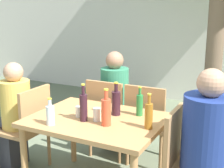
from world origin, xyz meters
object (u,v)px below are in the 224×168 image
at_px(patio_chair_2, 109,113).
at_px(green_bottle_2, 140,104).
at_px(dining_table_front, 97,127).
at_px(drinking_glass_0, 97,114).
at_px(patio_chair_3, 148,120).
at_px(patio_chair_1, 187,159).
at_px(wine_bottle_4, 83,107).
at_px(soda_bottle_3, 106,111).
at_px(water_bottle_1, 50,115).
at_px(amber_bottle_5, 149,115).
at_px(patio_chair_0, 28,124).
at_px(person_seated_1, 216,158).
at_px(person_seated_0, 11,122).
at_px(person_seated_2, 118,106).
at_px(drinking_glass_1, 79,112).
at_px(wine_bottle_0, 116,102).

height_order(patio_chair_2, green_bottle_2, green_bottle_2).
xyz_separation_m(patio_chair_2, green_bottle_2, (0.55, -0.44, 0.31)).
relative_size(dining_table_front, drinking_glass_0, 10.16).
xyz_separation_m(patio_chair_2, patio_chair_3, (0.47, 0.00, 0.00)).
bearing_deg(patio_chair_1, green_bottle_2, 64.87).
height_order(patio_chair_1, wine_bottle_4, wine_bottle_4).
height_order(soda_bottle_3, wine_bottle_4, wine_bottle_4).
xyz_separation_m(water_bottle_1, amber_bottle_5, (0.77, 0.30, 0.03)).
relative_size(patio_chair_1, amber_bottle_5, 3.07).
distance_m(patio_chair_0, person_seated_1, 1.88).
distance_m(person_seated_0, green_bottle_2, 1.44).
bearing_deg(person_seated_2, wine_bottle_4, 99.30).
distance_m(wine_bottle_4, drinking_glass_1, 0.14).
bearing_deg(patio_chair_0, soda_bottle_3, 83.37).
bearing_deg(green_bottle_2, patio_chair_0, -168.15).
bearing_deg(soda_bottle_3, wine_bottle_4, 179.22).
relative_size(patio_chair_0, wine_bottle_0, 2.96).
relative_size(amber_bottle_5, drinking_glass_0, 2.57).
height_order(patio_chair_3, drinking_glass_0, patio_chair_3).
xyz_separation_m(person_seated_0, person_seated_1, (2.12, 0.00, 0.07)).
distance_m(patio_chair_1, patio_chair_3, 0.90).
relative_size(wine_bottle_4, amber_bottle_5, 1.12).
distance_m(dining_table_front, person_seated_0, 1.08).
bearing_deg(drinking_glass_1, amber_bottle_5, 2.33).
xyz_separation_m(dining_table_front, green_bottle_2, (0.32, 0.24, 0.20)).
bearing_deg(person_seated_1, patio_chair_3, 50.11).
relative_size(dining_table_front, patio_chair_2, 1.29).
bearing_deg(patio_chair_2, drinking_glass_0, 110.24).
relative_size(patio_chair_0, amber_bottle_5, 3.07).
height_order(person_seated_1, soda_bottle_3, person_seated_1).
bearing_deg(person_seated_1, wine_bottle_0, 80.36).
relative_size(patio_chair_1, green_bottle_2, 3.33).
xyz_separation_m(water_bottle_1, drinking_glass_1, (0.11, 0.27, -0.04)).
xyz_separation_m(patio_chair_1, person_seated_0, (-1.90, -0.00, -0.01)).
xyz_separation_m(person_seated_0, amber_bottle_5, (1.57, -0.02, 0.34)).
bearing_deg(dining_table_front, soda_bottle_3, -35.98).
height_order(water_bottle_1, soda_bottle_3, soda_bottle_3).
distance_m(soda_bottle_3, amber_bottle_5, 0.36).
height_order(water_bottle_1, amber_bottle_5, amber_bottle_5).
distance_m(dining_table_front, patio_chair_3, 0.73).
bearing_deg(amber_bottle_5, person_seated_1, 2.15).
xyz_separation_m(patio_chair_1, person_seated_2, (-1.06, 0.92, 0.02)).
bearing_deg(person_seated_1, patio_chair_2, 62.15).
bearing_deg(amber_bottle_5, wine_bottle_4, -170.98).
xyz_separation_m(person_seated_0, water_bottle_1, (0.80, -0.32, 0.31)).
bearing_deg(wine_bottle_4, patio_chair_2, 102.01).
xyz_separation_m(patio_chair_2, drinking_glass_1, (0.08, -0.73, 0.26)).
bearing_deg(patio_chair_1, person_seated_2, 49.17).
relative_size(dining_table_front, person_seated_2, 0.97).
height_order(patio_chair_1, amber_bottle_5, amber_bottle_5).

